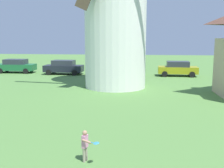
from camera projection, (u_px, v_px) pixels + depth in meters
The scene contains 5 objects.
player_far at pixel (86, 144), 9.17m from camera, with size 0.65×0.61×1.07m.
parked_car_green at pixel (16, 66), 31.94m from camera, with size 4.43×1.94×1.56m.
parked_car_black at pixel (64, 67), 30.60m from camera, with size 4.28×1.95×1.56m.
parked_car_silver at pixel (123, 67), 30.56m from camera, with size 4.41×2.00×1.56m.
parked_car_mustard at pixel (178, 68), 29.18m from camera, with size 4.10×1.97×1.56m.
Camera 1 is at (0.81, -3.99, 4.11)m, focal length 44.54 mm.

